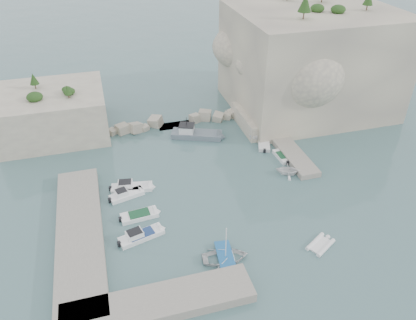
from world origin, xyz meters
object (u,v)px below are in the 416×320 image
object	(u,v)px
work_boat	(197,137)
tender_east_a	(288,174)
motorboat_c	(140,217)
motorboat_d	(142,238)
tender_east_b	(281,158)
motorboat_b	(127,197)
tender_east_d	(261,139)
tender_east_c	(264,144)
rowboat	(225,259)
inflatable_dinghy	(320,246)
motorboat_a	(132,189)

from	to	relation	value
work_boat	tender_east_a	bearing A→B (deg)	-32.46
motorboat_c	motorboat_d	size ratio (longest dim) A/B	0.86
tender_east_a	tender_east_b	bearing A→B (deg)	10.42
motorboat_b	motorboat_d	bearing A→B (deg)	-98.75
motorboat_b	tender_east_b	world-z (taller)	motorboat_b
motorboat_d	tender_east_d	bearing A→B (deg)	23.27
motorboat_d	tender_east_c	xyz separation A→B (m)	(21.06, 15.08, 0.00)
tender_east_d	tender_east_a	bearing A→B (deg)	171.97
motorboat_c	rowboat	distance (m)	12.14
motorboat_d	tender_east_c	bearing A→B (deg)	20.79
tender_east_b	tender_east_c	xyz separation A→B (m)	(-1.04, 4.34, 0.00)
inflatable_dinghy	work_boat	distance (m)	27.77
tender_east_b	tender_east_c	bearing A→B (deg)	10.86
rowboat	tender_east_b	size ratio (longest dim) A/B	1.26
tender_east_c	motorboat_c	bearing A→B (deg)	138.74
tender_east_d	tender_east_c	bearing A→B (deg)	166.19
work_boat	motorboat_b	bearing A→B (deg)	-113.37
motorboat_b	tender_east_b	distance (m)	23.06
work_boat	tender_east_b	bearing A→B (deg)	-20.05
tender_east_c	tender_east_b	bearing A→B (deg)	-146.81
motorboat_d	tender_east_d	size ratio (longest dim) A/B	1.32
motorboat_b	tender_east_a	world-z (taller)	tender_east_a
motorboat_d	rowboat	world-z (taller)	motorboat_d
tender_east_d	motorboat_a	bearing A→B (deg)	101.13
motorboat_b	rowboat	size ratio (longest dim) A/B	0.96
motorboat_a	inflatable_dinghy	bearing A→B (deg)	-31.28
tender_east_a	tender_east_d	distance (m)	9.85
tender_east_c	work_boat	size ratio (longest dim) A/B	0.60
motorboat_b	tender_east_a	size ratio (longest dim) A/B	1.39
motorboat_a	tender_east_d	xyz separation A→B (m)	(21.17, 7.36, 0.00)
motorboat_a	motorboat_b	distance (m)	1.62
tender_east_b	work_boat	xyz separation A→B (m)	(-10.43, 9.41, 0.00)
motorboat_b	tender_east_d	bearing A→B (deg)	7.31
rowboat	inflatable_dinghy	xyz separation A→B (m)	(10.71, -0.96, 0.00)
work_boat	tender_east_c	bearing A→B (deg)	-6.37
motorboat_c	rowboat	size ratio (longest dim) A/B	0.97
motorboat_c	tender_east_c	size ratio (longest dim) A/B	0.94
motorboat_a	tender_east_c	size ratio (longest dim) A/B	1.14
tender_east_d	motorboat_c	bearing A→B (deg)	113.94
tender_east_b	tender_east_a	bearing A→B (deg)	164.83
motorboat_d	work_boat	size ratio (longest dim) A/B	0.65
motorboat_a	motorboat_b	world-z (taller)	same
motorboat_a	tender_east_c	distance (m)	21.80
work_boat	rowboat	bearing A→B (deg)	-75.82
motorboat_b	work_boat	size ratio (longest dim) A/B	0.55
tender_east_b	work_boat	world-z (taller)	work_boat
tender_east_b	motorboat_c	bearing A→B (deg)	105.63
inflatable_dinghy	tender_east_a	size ratio (longest dim) A/B	1.05
motorboat_a	inflatable_dinghy	xyz separation A→B (m)	(18.77, -15.95, 0.00)
motorboat_c	work_boat	size ratio (longest dim) A/B	0.56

